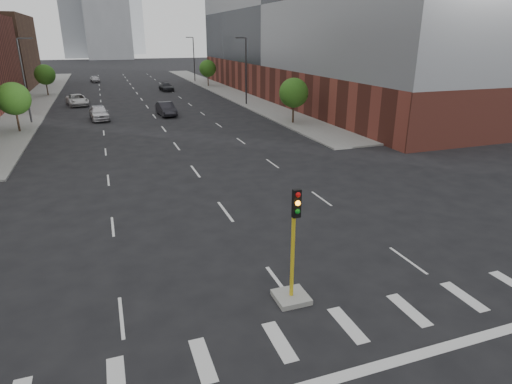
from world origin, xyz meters
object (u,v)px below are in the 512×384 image
car_mid_right (166,109)px  car_distant (95,79)px  car_deep_right (166,87)px  car_far_left (77,100)px  car_near_left (99,113)px  median_traffic_signal (292,277)px

car_mid_right → car_distant: (-8.23, 45.87, -0.12)m
car_deep_right → car_distant: bearing=115.6°
car_far_left → car_distant: size_ratio=1.37×
car_mid_right → car_deep_right: car_mid_right is taller
car_far_left → car_distant: bearing=76.2°
car_mid_right → car_far_left: 16.30m
car_near_left → car_mid_right: bearing=-3.2°
car_mid_right → car_far_left: size_ratio=0.89×
car_near_left → car_mid_right: 7.80m
car_mid_right → car_distant: size_ratio=1.21×
car_near_left → car_far_left: car_near_left is taller
car_mid_right → car_near_left: bearing=177.4°
car_far_left → car_near_left: bearing=-87.4°
median_traffic_signal → car_deep_right: 66.86m
car_far_left → car_mid_right: bearing=-59.3°
car_mid_right → car_deep_right: size_ratio=1.01×
car_near_left → car_far_left: (-2.78, 12.67, -0.08)m
car_near_left → car_deep_right: bearing=60.7°
car_mid_right → car_far_left: bearing=125.9°
median_traffic_signal → car_near_left: 41.32m
car_deep_right → median_traffic_signal: bearing=-99.4°
car_far_left → car_distant: 33.54m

